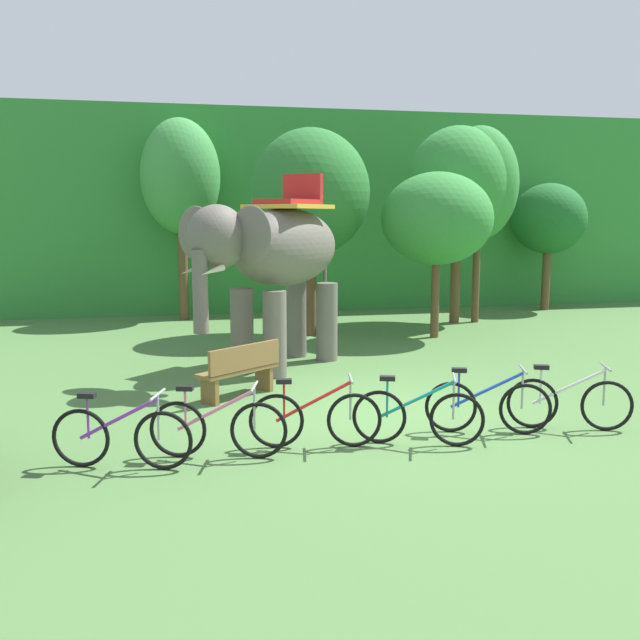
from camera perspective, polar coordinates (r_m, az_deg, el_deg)
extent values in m
plane|color=#4C753D|center=(10.84, 5.15, -7.45)|extent=(80.00, 80.00, 0.00)
cube|color=#338438|center=(24.61, -4.93, 8.67)|extent=(36.00, 6.00, 6.16)
cylinder|color=brown|center=(20.54, -10.97, 3.64)|extent=(0.27, 0.27, 2.61)
ellipsoid|color=#3D8E42|center=(20.50, -11.19, 11.30)|extent=(2.21, 2.21, 3.20)
cylinder|color=brown|center=(17.50, -0.75, 2.22)|extent=(0.27, 0.27, 2.13)
ellipsoid|color=#28702D|center=(17.41, -0.77, 10.26)|extent=(2.88, 2.88, 3.07)
cylinder|color=brown|center=(17.44, 9.26, 1.68)|extent=(0.20, 0.20, 1.89)
ellipsoid|color=#338438|center=(17.32, 9.42, 8.08)|extent=(2.67, 2.67, 2.21)
cylinder|color=brown|center=(19.96, 10.85, 3.26)|extent=(0.27, 0.27, 2.43)
ellipsoid|color=#338438|center=(19.90, 11.06, 10.74)|extent=(2.80, 2.80, 3.08)
cylinder|color=brown|center=(20.16, 12.47, 3.27)|extent=(0.20, 0.20, 2.44)
ellipsoid|color=#338438|center=(20.10, 12.71, 10.69)|extent=(2.13, 2.13, 3.09)
cylinder|color=brown|center=(23.46, 17.75, 3.09)|extent=(0.26, 0.26, 1.89)
ellipsoid|color=#1E6028|center=(23.37, 17.96, 7.80)|extent=(2.30, 2.30, 2.18)
ellipsoid|color=#665E56|center=(13.81, -2.80, 5.89)|extent=(3.04, 3.04, 1.50)
cylinder|color=#665E56|center=(13.03, -3.68, -1.13)|extent=(0.44, 0.44, 1.60)
cylinder|color=#665E56|center=(13.49, -6.31, -0.83)|extent=(0.44, 0.44, 1.60)
cylinder|color=#665E56|center=(14.49, 0.55, -0.14)|extent=(0.44, 0.44, 1.60)
cylinder|color=#665E56|center=(14.91, -1.95, 0.09)|extent=(0.44, 0.44, 1.60)
ellipsoid|color=#665E56|center=(12.24, -8.31, 6.66)|extent=(1.48, 1.48, 1.10)
ellipsoid|color=#665E56|center=(11.95, -5.58, 6.90)|extent=(0.71, 0.71, 0.96)
ellipsoid|color=#665E56|center=(12.76, -9.98, 6.91)|extent=(0.71, 0.71, 0.96)
cylinder|color=#665E56|center=(11.96, -9.63, 2.26)|extent=(0.26, 0.26, 1.40)
cone|color=beige|center=(11.82, -8.72, 3.92)|extent=(0.48, 0.48, 0.21)
cone|color=beige|center=(12.11, -10.28, 3.99)|extent=(0.48, 0.48, 0.21)
cube|color=gold|center=(13.88, -2.58, 9.12)|extent=(1.86, 1.86, 0.08)
cube|color=#B22323|center=(13.88, -2.58, 9.49)|extent=(1.41, 1.41, 0.10)
cube|color=#B22323|center=(14.30, -1.41, 10.59)|extent=(0.71, 0.71, 0.56)
cylinder|color=#665E56|center=(15.02, 0.38, 4.38)|extent=(0.08, 0.08, 0.90)
torus|color=black|center=(8.92, -18.73, -9.00)|extent=(0.69, 0.26, 0.71)
torus|color=black|center=(8.57, -12.53, -9.46)|extent=(0.69, 0.26, 0.71)
cylinder|color=purple|center=(8.67, -15.92, -7.65)|extent=(0.94, 0.33, 0.54)
cylinder|color=purple|center=(8.81, -18.22, -7.43)|extent=(0.03, 0.03, 0.52)
cube|color=black|center=(8.74, -18.29, -5.79)|extent=(0.22, 0.16, 0.06)
cylinder|color=#9E9EA3|center=(8.51, -12.92, -7.65)|extent=(0.03, 0.03, 0.55)
cylinder|color=#9E9EA3|center=(8.44, -12.98, -5.88)|extent=(0.19, 0.51, 0.03)
torus|color=black|center=(8.96, -11.38, -8.63)|extent=(0.70, 0.23, 0.71)
torus|color=black|center=(8.78, -4.96, -8.87)|extent=(0.70, 0.23, 0.71)
cylinder|color=pink|center=(8.79, -8.40, -7.20)|extent=(0.95, 0.29, 0.54)
cylinder|color=pink|center=(8.87, -10.80, -7.05)|extent=(0.03, 0.03, 0.52)
cube|color=black|center=(8.80, -10.85, -5.42)|extent=(0.22, 0.15, 0.06)
cylinder|color=#9E9EA3|center=(8.70, -5.31, -7.10)|extent=(0.03, 0.03, 0.55)
cylinder|color=#9E9EA3|center=(8.63, -5.34, -5.37)|extent=(0.17, 0.51, 0.03)
torus|color=black|center=(9.15, -3.54, -8.13)|extent=(0.71, 0.17, 0.71)
torus|color=black|center=(9.18, 2.78, -8.07)|extent=(0.71, 0.17, 0.71)
cylinder|color=red|center=(9.08, -0.53, -6.60)|extent=(0.96, 0.21, 0.54)
cylinder|color=red|center=(9.07, -2.92, -6.55)|extent=(0.03, 0.03, 0.52)
cube|color=black|center=(9.01, -2.93, -4.95)|extent=(0.21, 0.13, 0.06)
cylinder|color=#9E9EA3|center=(9.10, 2.48, -6.38)|extent=(0.03, 0.03, 0.55)
cylinder|color=#9E9EA3|center=(9.03, 2.49, -4.73)|extent=(0.12, 0.52, 0.03)
torus|color=black|center=(9.34, 4.80, -7.79)|extent=(0.69, 0.29, 0.71)
torus|color=black|center=(9.35, 10.99, -7.90)|extent=(0.69, 0.29, 0.71)
cylinder|color=teal|center=(9.26, 7.77, -6.37)|extent=(0.93, 0.37, 0.54)
cylinder|color=teal|center=(9.27, 5.44, -6.26)|extent=(0.03, 0.03, 0.52)
cube|color=black|center=(9.20, 5.46, -4.70)|extent=(0.22, 0.16, 0.06)
cylinder|color=#9E9EA3|center=(9.27, 10.73, -6.24)|extent=(0.03, 0.03, 0.55)
cylinder|color=#9E9EA3|center=(9.21, 10.78, -4.61)|extent=(0.21, 0.50, 0.03)
torus|color=black|center=(9.94, 10.51, -6.91)|extent=(0.69, 0.27, 0.71)
torus|color=black|center=(10.06, 16.23, -6.91)|extent=(0.69, 0.27, 0.71)
cylinder|color=blue|center=(9.92, 13.29, -5.53)|extent=(0.94, 0.35, 0.54)
cylinder|color=blue|center=(9.88, 11.13, -5.46)|extent=(0.03, 0.03, 0.52)
cube|color=black|center=(9.82, 11.17, -3.99)|extent=(0.22, 0.16, 0.06)
cylinder|color=#9E9EA3|center=(9.99, 16.01, -5.36)|extent=(0.03, 0.03, 0.55)
cylinder|color=#9E9EA3|center=(9.93, 16.08, -3.85)|extent=(0.19, 0.50, 0.03)
torus|color=black|center=(10.40, 16.76, -6.45)|extent=(0.68, 0.29, 0.71)
torus|color=black|center=(10.60, 22.13, -6.43)|extent=(0.68, 0.29, 0.71)
cylinder|color=silver|center=(10.42, 19.40, -5.12)|extent=(0.93, 0.37, 0.54)
cylinder|color=silver|center=(10.35, 17.37, -5.05)|extent=(0.03, 0.03, 0.52)
cube|color=black|center=(10.29, 17.43, -3.65)|extent=(0.22, 0.16, 0.06)
cylinder|color=#9E9EA3|center=(10.52, 21.95, -4.96)|extent=(0.03, 0.03, 0.55)
cylinder|color=#9E9EA3|center=(10.47, 22.03, -3.52)|extent=(0.21, 0.50, 0.03)
cube|color=brown|center=(11.68, -6.65, -4.04)|extent=(1.44, 1.22, 0.06)
cube|color=brown|center=(11.50, -6.07, -3.00)|extent=(1.24, 0.95, 0.40)
cube|color=brown|center=(11.34, -8.88, -5.62)|extent=(0.28, 0.34, 0.45)
cube|color=brown|center=(12.13, -4.53, -4.63)|extent=(0.28, 0.34, 0.45)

